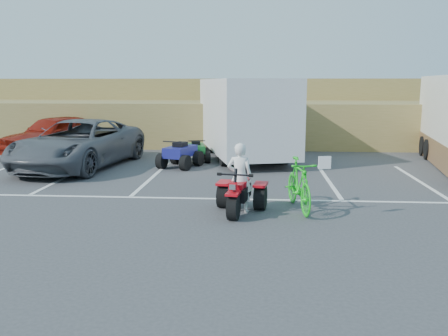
# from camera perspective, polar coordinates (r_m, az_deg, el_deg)

# --- Properties ---
(ground) EXTENTS (100.00, 100.00, 0.00)m
(ground) POSITION_cam_1_polar(r_m,az_deg,el_deg) (9.73, 0.56, -7.21)
(ground) COLOR #3B3B3E
(ground) RESTS_ON ground
(parking_stripes) EXTENTS (28.00, 5.16, 0.01)m
(parking_stripes) POSITION_cam_1_polar(r_m,az_deg,el_deg) (13.64, 5.28, -2.11)
(parking_stripes) COLOR white
(parking_stripes) RESTS_ON ground
(grass_embankment) EXTENTS (40.00, 8.50, 3.10)m
(grass_embankment) POSITION_cam_1_polar(r_m,az_deg,el_deg) (24.79, 2.85, 6.82)
(grass_embankment) COLOR olive
(grass_embankment) RESTS_ON ground
(red_trike_atv) EXTENTS (1.38, 1.70, 1.00)m
(red_trike_atv) POSITION_cam_1_polar(r_m,az_deg,el_deg) (10.77, 1.73, -5.47)
(red_trike_atv) COLOR #B60A13
(red_trike_atv) RESTS_ON ground
(rider) EXTENTS (0.63, 0.47, 1.59)m
(rider) POSITION_cam_1_polar(r_m,az_deg,el_deg) (10.73, 1.91, -1.17)
(rider) COLOR white
(rider) RESTS_ON ground
(green_dirt_bike) EXTENTS (0.89, 2.07, 1.20)m
(green_dirt_bike) POSITION_cam_1_polar(r_m,az_deg,el_deg) (11.04, 9.00, -1.98)
(green_dirt_bike) COLOR #14BF19
(green_dirt_bike) RESTS_ON ground
(grey_pickup) EXTENTS (3.60, 6.26, 1.64)m
(grey_pickup) POSITION_cam_1_polar(r_m,az_deg,el_deg) (17.15, -17.06, 2.81)
(grey_pickup) COLOR #4B4D53
(grey_pickup) RESTS_ON ground
(red_car) EXTENTS (3.57, 5.04, 1.59)m
(red_car) POSITION_cam_1_polar(r_m,az_deg,el_deg) (20.87, -19.64, 3.85)
(red_car) COLOR maroon
(red_car) RESTS_ON ground
(cargo_trailer) EXTENTS (4.13, 6.95, 3.04)m
(cargo_trailer) POSITION_cam_1_polar(r_m,az_deg,el_deg) (18.36, 2.50, 6.29)
(cargo_trailer) COLOR silver
(cargo_trailer) RESTS_ON ground
(quad_atv_blue) EXTENTS (1.55, 1.79, 0.99)m
(quad_atv_blue) POSITION_cam_1_polar(r_m,az_deg,el_deg) (16.59, -5.26, 0.10)
(quad_atv_blue) COLOR navy
(quad_atv_blue) RESTS_ON ground
(quad_atv_green) EXTENTS (1.22, 1.48, 0.85)m
(quad_atv_green) POSITION_cam_1_polar(r_m,az_deg,el_deg) (17.79, -3.38, 0.82)
(quad_atv_green) COLOR #166226
(quad_atv_green) RESTS_ON ground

